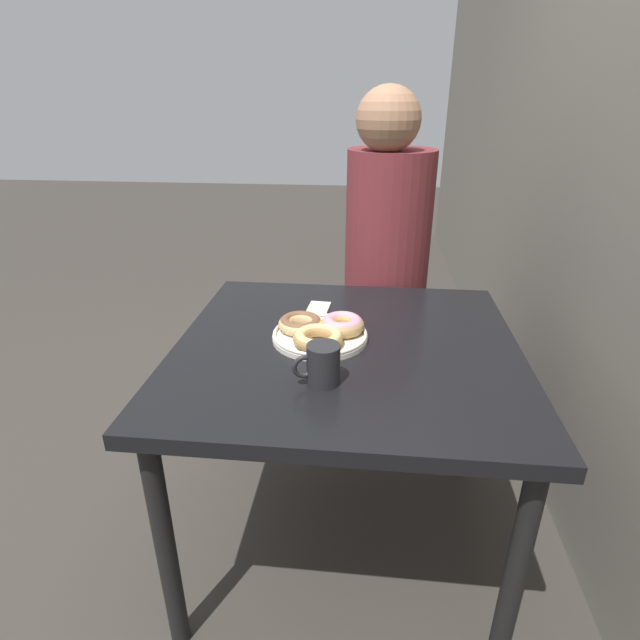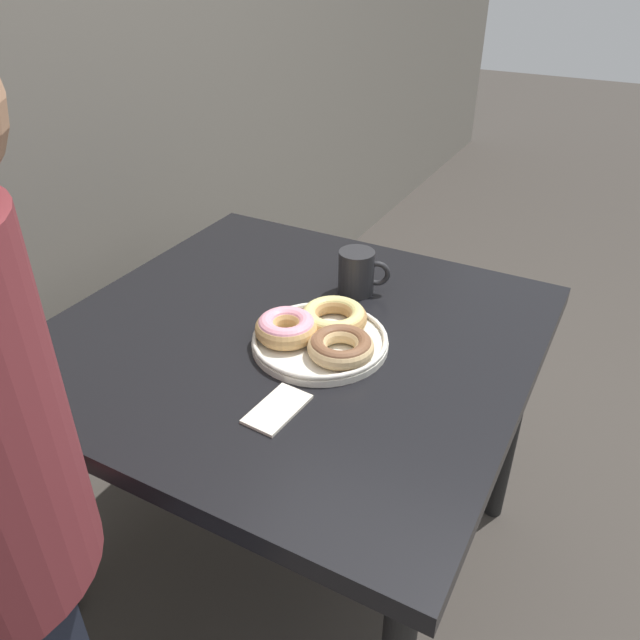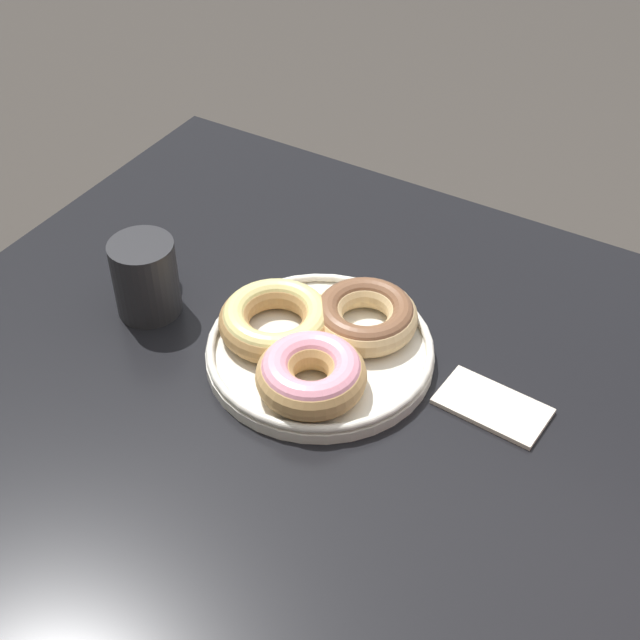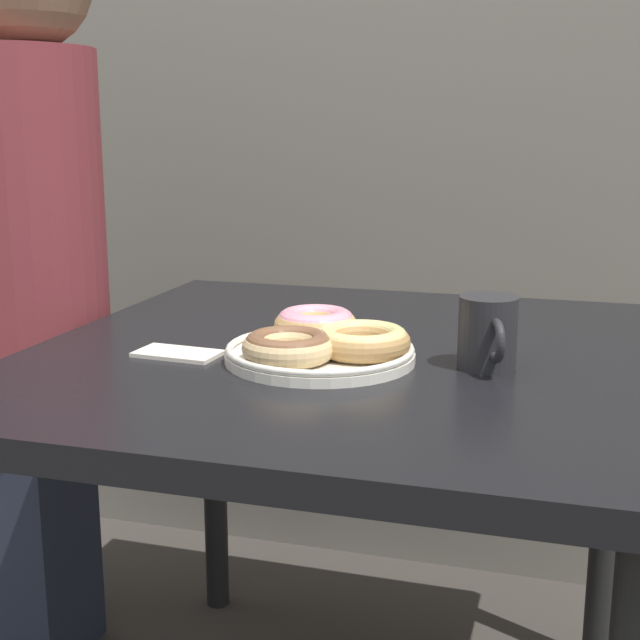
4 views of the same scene
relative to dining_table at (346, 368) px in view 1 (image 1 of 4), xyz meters
The scene contains 6 objects.
ground_plane 0.74m from the dining_table, 90.00° to the right, with size 14.00×14.00×0.00m, color #38332D.
dining_table is the anchor object (origin of this frame).
donut_plate 0.13m from the dining_table, 102.03° to the right, with size 0.29×0.28×0.06m.
coffee_mug 0.25m from the dining_table, 12.78° to the right, with size 0.08×0.11×0.10m.
person_figure 0.69m from the dining_table, 169.44° to the left, with size 0.40×0.32×1.38m.
napkin 0.26m from the dining_table, 154.86° to the right, with size 0.13×0.08×0.01m.
Camera 1 is at (1.24, 0.43, 1.35)m, focal length 28.00 mm.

